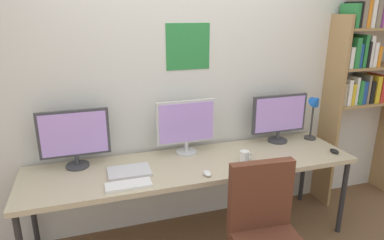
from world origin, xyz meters
The scene contains 13 objects.
wall_back centered at (0.00, 1.02, 1.30)m, with size 5.07×0.11×2.60m.
desk centered at (0.00, 0.60, 0.69)m, with size 2.67×0.68×0.74m.
bookshelf centered at (1.83, 0.83, 1.37)m, with size 0.83×0.28×2.07m.
monitor_left centered at (-0.90, 0.81, 0.99)m, with size 0.53×0.18×0.47m.
monitor_center centered at (0.00, 0.81, 1.00)m, with size 0.51×0.18×0.47m.
monitor_right centered at (0.90, 0.81, 0.99)m, with size 0.54×0.18×0.45m.
desk_lamp centered at (1.24, 0.75, 1.05)m, with size 0.11×0.16×0.46m.
keyboard_left centered at (-0.56, 0.37, 0.75)m, with size 0.32×0.13×0.02m, color silver.
keyboard_right centered at (0.56, 0.37, 0.75)m, with size 0.34×0.13×0.02m, color black.
mouse_left_side centered at (1.23, 0.42, 0.76)m, with size 0.06×0.10×0.03m, color black.
mouse_right_side centered at (0.03, 0.36, 0.76)m, with size 0.06×0.10×0.03m, color silver.
laptop_closed centered at (-0.53, 0.57, 0.75)m, with size 0.32×0.22×0.02m, color silver.
coffee_mug centered at (0.40, 0.50, 0.79)m, with size 0.11×0.08×0.09m.
Camera 1 is at (-0.79, -1.81, 1.92)m, focal length 31.95 mm.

